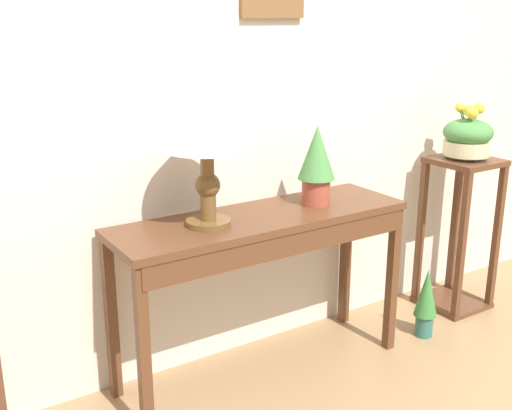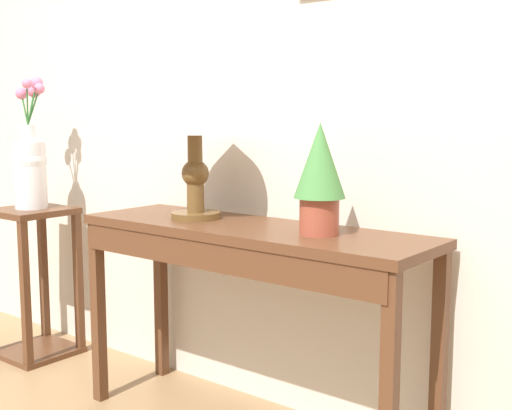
# 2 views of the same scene
# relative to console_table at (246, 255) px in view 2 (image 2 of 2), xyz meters

# --- Properties ---
(back_wall_with_art) EXTENTS (9.00, 0.13, 2.80)m
(back_wall_with_art) POSITION_rel_console_table_xyz_m (0.03, 0.32, 0.72)
(back_wall_with_art) COLOR beige
(back_wall_with_art) RESTS_ON ground
(console_table) EXTENTS (1.39, 0.42, 0.79)m
(console_table) POSITION_rel_console_table_xyz_m (0.00, 0.00, 0.00)
(console_table) COLOR #56331E
(console_table) RESTS_ON ground
(table_lamp) EXTENTS (0.36, 0.36, 0.58)m
(table_lamp) POSITION_rel_console_table_xyz_m (-0.27, 0.02, 0.53)
(table_lamp) COLOR brown
(table_lamp) RESTS_ON console_table
(potted_plant_on_console) EXTENTS (0.17, 0.17, 0.38)m
(potted_plant_on_console) POSITION_rel_console_table_xyz_m (0.30, 0.02, 0.31)
(potted_plant_on_console) COLOR #9E4733
(potted_plant_on_console) RESTS_ON console_table
(pedestal_stand_left) EXTENTS (0.34, 0.34, 0.74)m
(pedestal_stand_left) POSITION_rel_console_table_xyz_m (-1.34, -0.00, -0.31)
(pedestal_stand_left) COLOR #56331E
(pedestal_stand_left) RESTS_ON ground
(flower_vase_tall_left) EXTENTS (0.17, 0.17, 0.63)m
(flower_vase_tall_left) POSITION_rel_console_table_xyz_m (-1.34, -0.00, 0.27)
(flower_vase_tall_left) COLOR silver
(flower_vase_tall_left) RESTS_ON pedestal_stand_left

